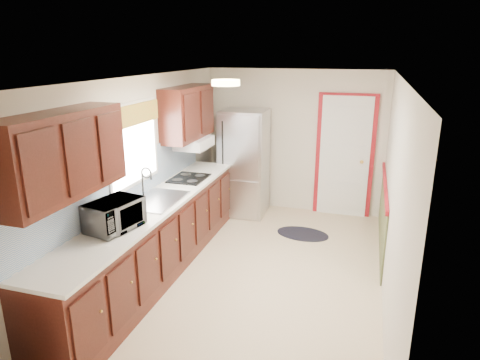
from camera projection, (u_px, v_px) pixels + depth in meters
The scene contains 8 objects.
room_shell at pixel (257, 184), 4.97m from camera, with size 3.20×5.20×2.52m.
kitchen_run at pixel (151, 213), 5.16m from camera, with size 0.63×4.00×2.20m.
back_wall_trim at pixel (352, 168), 6.80m from camera, with size 1.12×2.30×2.08m.
ceiling_fixture at pixel (226, 83), 4.53m from camera, with size 0.30×0.30×0.06m, color #FFD88C.
microwave at pixel (114, 212), 4.31m from camera, with size 0.55×0.30×0.37m, color white.
refrigerator at pixel (244, 163), 7.14m from camera, with size 0.75×0.75×1.77m.
rug at pixel (303, 234), 6.51m from camera, with size 0.79×0.51×0.01m, color black.
cooktop at pixel (189, 178), 6.06m from camera, with size 0.47×0.57×0.02m, color black.
Camera 1 is at (1.19, -4.59, 2.70)m, focal length 32.00 mm.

